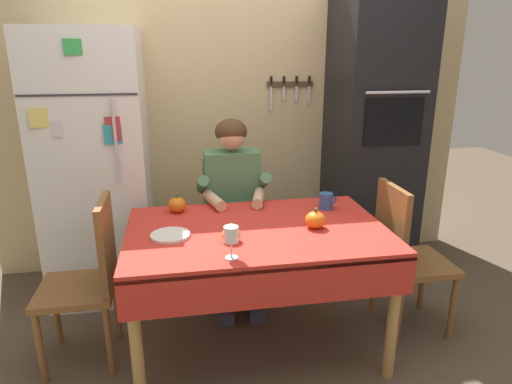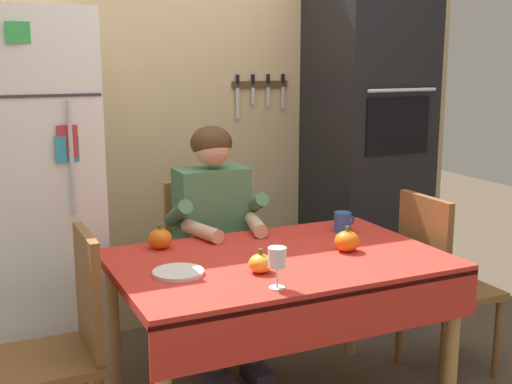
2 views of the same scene
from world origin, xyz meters
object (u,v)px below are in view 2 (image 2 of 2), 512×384
object	(u,v)px
serving_tray	(178,272)
seated_person	(217,227)
chair_right_side	(438,277)
pumpkin_small	(260,263)
wall_oven	(366,146)
pumpkin_large	(347,241)
dining_table	(281,277)
chair_behind_person	(204,260)
chair_left_side	(65,339)
pumpkin_medium	(160,239)
refrigerator	(22,201)
coffee_mug	(343,222)
wine_glass	(277,259)

from	to	relation	value
serving_tray	seated_person	bearing A→B (deg)	56.73
chair_right_side	pumpkin_small	bearing A→B (deg)	-170.54
wall_oven	pumpkin_large	distance (m)	1.23
dining_table	chair_right_side	bearing A→B (deg)	2.68
chair_behind_person	chair_left_side	distance (m)	1.11
dining_table	wall_oven	bearing A→B (deg)	41.31
chair_behind_person	pumpkin_small	xyz separation A→B (m)	(-0.10, -0.93, 0.27)
seated_person	pumpkin_large	xyz separation A→B (m)	(0.37, -0.63, 0.05)
pumpkin_medium	wall_oven	bearing A→B (deg)	21.02
refrigerator	dining_table	bearing A→B (deg)	-42.91
serving_tray	chair_right_side	bearing A→B (deg)	2.53
wall_oven	coffee_mug	bearing A→B (deg)	-131.01
chair_left_side	pumpkin_medium	bearing A→B (deg)	30.67
dining_table	coffee_mug	world-z (taller)	coffee_mug
wall_oven	pumpkin_large	world-z (taller)	wall_oven
chair_behind_person	seated_person	bearing A→B (deg)	-90.00
pumpkin_medium	pumpkin_small	distance (m)	0.56
refrigerator	serving_tray	world-z (taller)	refrigerator
refrigerator	pumpkin_medium	bearing A→B (deg)	-45.01
coffee_mug	wine_glass	size ratio (longest dim) A/B	0.69
pumpkin_medium	pumpkin_small	world-z (taller)	pumpkin_medium
pumpkin_small	dining_table	bearing A→B (deg)	40.14
chair_left_side	serving_tray	xyz separation A→B (m)	(0.44, -0.09, 0.24)
pumpkin_small	chair_left_side	bearing A→B (deg)	164.32
wall_oven	serving_tray	size ratio (longest dim) A/B	10.24
seated_person	chair_left_side	size ratio (longest dim) A/B	1.34
coffee_mug	pumpkin_small	distance (m)	0.74
coffee_mug	chair_behind_person	bearing A→B (deg)	134.51
pumpkin_large	chair_left_side	bearing A→B (deg)	175.13
chair_right_side	pumpkin_medium	size ratio (longest dim) A/B	8.25
wine_glass	chair_left_side	bearing A→B (deg)	150.90
wine_glass	serving_tray	xyz separation A→B (m)	(-0.28, 0.31, -0.11)
coffee_mug	serving_tray	world-z (taller)	coffee_mug
pumpkin_medium	serving_tray	distance (m)	0.38
dining_table	chair_left_side	bearing A→B (deg)	175.34
seated_person	serving_tray	world-z (taller)	seated_person
dining_table	pumpkin_medium	bearing A→B (deg)	139.91
refrigerator	chair_right_side	distance (m)	2.07
refrigerator	pumpkin_small	distance (m)	1.29
wine_glass	seated_person	bearing A→B (deg)	82.23
wall_oven	seated_person	size ratio (longest dim) A/B	1.69
chair_left_side	pumpkin_small	world-z (taller)	chair_left_side
dining_table	serving_tray	xyz separation A→B (m)	(-0.46, -0.02, 0.09)
chair_behind_person	refrigerator	bearing A→B (deg)	174.23
wall_oven	seated_person	xyz separation A→B (m)	(-1.11, -0.32, -0.31)
refrigerator	wine_glass	xyz separation A→B (m)	(0.77, -1.21, -0.05)
chair_left_side	coffee_mug	world-z (taller)	chair_left_side
chair_behind_person	coffee_mug	bearing A→B (deg)	-45.49
refrigerator	pumpkin_small	xyz separation A→B (m)	(0.79, -1.02, -0.12)
refrigerator	pumpkin_medium	world-z (taller)	refrigerator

